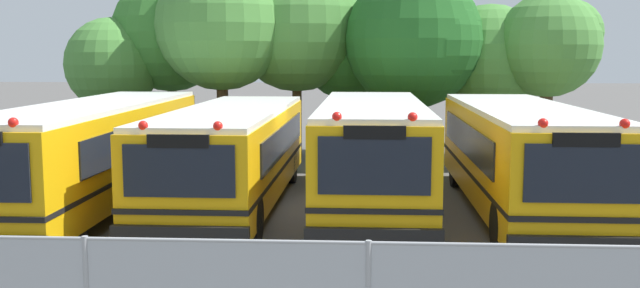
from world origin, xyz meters
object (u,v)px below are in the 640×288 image
school_bus_3 (520,154)px  tree_5 (418,40)px  tree_1 (167,31)px  tree_0 (111,65)px  tree_2 (224,25)px  school_bus_0 (95,149)px  tree_7 (552,43)px  school_bus_1 (233,152)px  tree_4 (352,49)px  tree_6 (491,59)px  tree_3 (298,23)px  school_bus_2 (372,151)px

school_bus_3 → tree_5: tree_5 is taller
school_bus_3 → tree_1: tree_1 is taller
tree_0 → tree_2: (4.40, -0.83, 1.43)m
school_bus_0 → tree_7: 15.54m
school_bus_1 → tree_7: 12.61m
school_bus_0 → tree_4: 11.88m
school_bus_1 → school_bus_3: size_ratio=1.00×
school_bus_0 → school_bus_1: bearing=-175.8°
tree_1 → tree_6: (12.07, -0.77, -1.03)m
school_bus_3 → tree_2: tree_2 is taller
tree_1 → tree_4: size_ratio=1.15×
tree_4 → tree_6: tree_4 is taller
tree_0 → tree_7: 15.84m
tree_3 → school_bus_1: bearing=-95.8°
school_bus_2 → tree_1: size_ratio=1.44×
school_bus_3 → tree_4: bearing=-66.4°
school_bus_2 → tree_3: (-2.62, 8.96, 3.50)m
school_bus_3 → tree_7: size_ratio=1.75×
school_bus_2 → tree_2: size_ratio=1.37×
tree_0 → tree_4: size_ratio=0.88×
school_bus_1 → tree_3: bearing=-95.2°
school_bus_0 → tree_2: bearing=-103.3°
tree_4 → tree_6: (5.04, -0.85, -0.37)m
school_bus_3 → tree_3: size_ratio=1.43×
tree_1 → tree_7: size_ratio=1.15×
tree_6 → tree_7: (1.87, -1.14, 0.53)m
school_bus_0 → tree_6: (11.32, 8.89, 2.22)m
school_bus_0 → school_bus_3: bearing=179.3°
tree_2 → school_bus_2: bearing=-56.5°
school_bus_2 → tree_5: (1.67, 7.83, 2.84)m
school_bus_1 → tree_7: size_ratio=1.75×
tree_3 → tree_4: 2.31m
tree_2 → tree_5: 6.83m
tree_1 → tree_2: bearing=-36.5°
school_bus_3 → tree_3: bearing=-55.3°
school_bus_3 → tree_5: size_ratio=1.54×
tree_5 → tree_7: bearing=-1.4°
school_bus_1 → tree_5: size_ratio=1.54×
school_bus_2 → tree_5: 8.49m
school_bus_2 → tree_0: tree_0 is taller
tree_0 → tree_6: (13.93, 0.27, 0.25)m
tree_3 → tree_2: bearing=-154.6°
tree_6 → tree_7: 2.25m
tree_2 → tree_3: bearing=25.4°
school_bus_3 → school_bus_1: bearing=-2.3°
tree_4 → tree_5: bearing=-39.1°
tree_0 → tree_2: bearing=-10.6°
school_bus_1 → tree_1: tree_1 is taller
school_bus_0 → tree_0: 9.22m
tree_4 → tree_3: bearing=-159.0°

